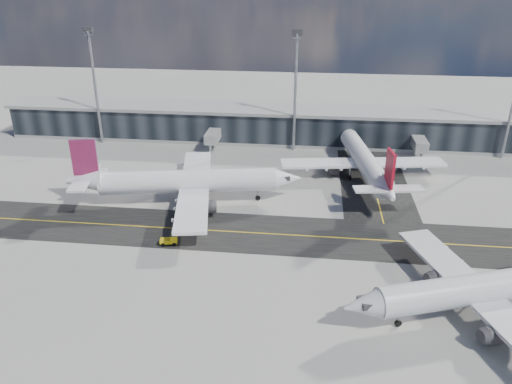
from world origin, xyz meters
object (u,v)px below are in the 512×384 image
at_px(airliner_af, 185,182).
at_px(airliner_near, 492,287).
at_px(service_van, 331,168).
at_px(airliner_redtail, 365,161).
at_px(baggage_tug, 170,240).

xyz_separation_m(airliner_af, airliner_near, (47.80, -28.55, -0.38)).
bearing_deg(service_van, airliner_redtail, -35.24).
height_order(airliner_near, service_van, airliner_near).
distance_m(airliner_redtail, service_van, 8.36).
bearing_deg(airliner_redtail, service_van, 143.19).
bearing_deg(service_van, airliner_af, -152.61).
height_order(airliner_near, baggage_tug, airliner_near).
bearing_deg(airliner_af, airliner_near, 48.44).
distance_m(airliner_af, airliner_near, 55.67).
relative_size(airliner_near, service_van, 7.31).
height_order(airliner_af, service_van, airliner_af).
height_order(airliner_redtail, service_van, airliner_redtail).
height_order(airliner_af, airliner_redtail, airliner_af).
distance_m(airliner_af, airliner_redtail, 38.63).
distance_m(airliner_near, baggage_tug, 48.13).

